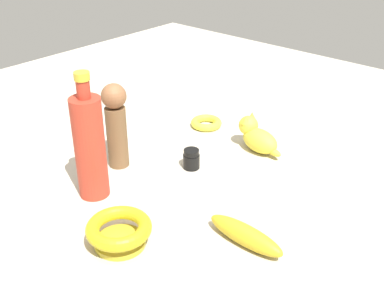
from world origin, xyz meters
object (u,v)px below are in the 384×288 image
Objects in this scene: bowl at (119,231)px; cat_figurine at (257,136)px; bottle_tall at (90,146)px; bangle at (206,123)px; nail_polish_jar at (191,159)px; banana at (245,235)px; person_figure_adult at (116,123)px.

cat_figurine is at bearing -87.69° from bowl.
bottle_tall is at bearing -24.10° from bowl.
nail_polish_jar reaches higher than bangle.
bottle_tall is at bearing 14.49° from banana.
bottle_tall reaches higher than nail_polish_jar.
bangle is 0.42m from bottle_tall.
cat_figurine is 0.50× the size of bottle_tall.
bangle is (0.20, -0.48, -0.02)m from bowl.
bottle_tall is at bearing 94.41° from bangle.
banana is 0.59× the size of bottle_tall.
person_figure_adult is at bearing 36.64° from nail_polish_jar.
cat_figurine is 0.67× the size of person_figure_adult.
nail_polish_jar reaches higher than banana.
nail_polish_jar is 0.23× the size of person_figure_adult.
bangle is at bearing -67.83° from bowl.
bangle is at bearing -6.32° from cat_figurine.
cat_figurine is at bearing -57.23° from banana.
person_figure_adult reaches higher than nail_polish_jar.
person_figure_adult reaches higher than cat_figurine.
nail_polish_jar is (0.06, 0.17, -0.01)m from cat_figurine.
person_figure_adult is (0.14, 0.10, 0.09)m from nail_polish_jar.
person_figure_adult is at bearing 53.90° from cat_figurine.
banana is at bearing 137.98° from bangle.
cat_figurine reaches higher than banana.
bottle_tall is at bearing 115.01° from person_figure_adult.
nail_polish_jar is 0.25m from bottle_tall.
banana is 0.49m from bangle.
nail_polish_jar is at bearing -111.02° from bottle_tall.
nail_polish_jar is at bearing 69.88° from cat_figurine.
cat_figurine reaches higher than nail_polish_jar.
person_figure_adult is (0.02, 0.29, 0.10)m from bangle.
bottle_tall is 1.35× the size of person_figure_adult.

